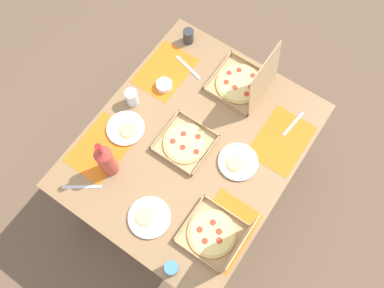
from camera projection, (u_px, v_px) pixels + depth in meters
name	position (u px, v px, depth m)	size (l,w,h in m)	color
ground_plane	(192.00, 182.00, 2.87)	(6.00, 6.00, 0.00)	brown
dining_table	(192.00, 151.00, 2.28)	(1.33, 1.10, 0.75)	#3F3328
placemat_near_left	(165.00, 71.00, 2.35)	(0.36, 0.26, 0.00)	orange
placemat_near_right	(102.00, 147.00, 2.17)	(0.36, 0.26, 0.00)	orange
placemat_far_left	(282.00, 140.00, 2.18)	(0.36, 0.26, 0.00)	orange
placemat_far_right	(223.00, 230.00, 2.00)	(0.36, 0.26, 0.00)	orange
pizza_box_edge_far	(218.00, 236.00, 1.94)	(0.28, 0.29, 0.32)	tan
pizza_box_corner_left	(244.00, 83.00, 2.26)	(0.31, 0.31, 0.34)	tan
pizza_box_corner_right	(185.00, 143.00, 2.17)	(0.28, 0.28, 0.04)	tan
plate_far_right	(238.00, 162.00, 2.13)	(0.22, 0.22, 0.03)	white
plate_near_right	(126.00, 129.00, 2.20)	(0.21, 0.21, 0.03)	white
plate_near_left	(149.00, 217.00, 2.02)	(0.22, 0.22, 0.03)	white
soda_bottle	(106.00, 160.00, 2.00)	(0.09, 0.09, 0.32)	#B2382D
cup_spare	(132.00, 97.00, 2.23)	(0.07, 0.07, 0.11)	silver
cup_clear_left	(188.00, 36.00, 2.39)	(0.07, 0.07, 0.09)	#333338
cup_dark	(172.00, 268.00, 1.89)	(0.07, 0.07, 0.09)	teal
condiment_bowl	(164.00, 85.00, 2.29)	(0.09, 0.09, 0.04)	white
fork_by_near_left	(293.00, 124.00, 2.22)	(0.19, 0.02, 0.01)	#B7B7BC
knife_by_near_right	(188.00, 67.00, 2.36)	(0.21, 0.02, 0.01)	#B7B7BC
knife_by_far_right	(82.00, 187.00, 2.08)	(0.21, 0.02, 0.01)	#B7B7BC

